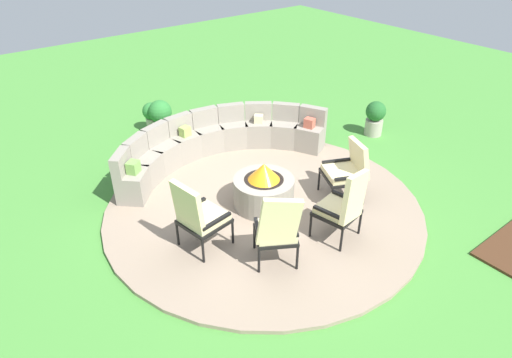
{
  "coord_description": "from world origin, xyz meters",
  "views": [
    {
      "loc": [
        -3.81,
        -4.65,
        4.27
      ],
      "look_at": [
        0.0,
        0.2,
        0.45
      ],
      "focal_mm": 31.5,
      "sensor_mm": 36.0,
      "label": 1
    }
  ],
  "objects_px": {
    "fire_pit": "(264,189)",
    "lounge_chair_back_right": "(348,169)",
    "potted_plant_0": "(152,115)",
    "lounge_chair_front_right": "(277,229)",
    "lounge_chair_back_left": "(344,205)",
    "lounge_chair_front_left": "(198,215)",
    "potted_plant_1": "(375,117)",
    "curved_stone_bench": "(216,143)",
    "potted_plant_2": "(161,115)"
  },
  "relations": [
    {
      "from": "lounge_chair_back_right",
      "to": "lounge_chair_front_left",
      "type": "bearing_deg",
      "value": 106.4
    },
    {
      "from": "lounge_chair_back_right",
      "to": "potted_plant_0",
      "type": "distance_m",
      "value": 4.6
    },
    {
      "from": "lounge_chair_front_right",
      "to": "lounge_chair_back_left",
      "type": "distance_m",
      "value": 1.1
    },
    {
      "from": "potted_plant_2",
      "to": "potted_plant_0",
      "type": "bearing_deg",
      "value": 106.33
    },
    {
      "from": "lounge_chair_front_right",
      "to": "potted_plant_1",
      "type": "height_order",
      "value": "lounge_chair_front_right"
    },
    {
      "from": "potted_plant_2",
      "to": "lounge_chair_back_left",
      "type": "bearing_deg",
      "value": -86.11
    },
    {
      "from": "fire_pit",
      "to": "potted_plant_1",
      "type": "bearing_deg",
      "value": 10.53
    },
    {
      "from": "fire_pit",
      "to": "lounge_chair_front_right",
      "type": "height_order",
      "value": "lounge_chair_front_right"
    },
    {
      "from": "lounge_chair_front_left",
      "to": "lounge_chair_front_right",
      "type": "xyz_separation_m",
      "value": [
        0.63,
        -0.92,
        0.02
      ]
    },
    {
      "from": "fire_pit",
      "to": "potted_plant_0",
      "type": "relative_size",
      "value": 1.53
    },
    {
      "from": "potted_plant_1",
      "to": "potted_plant_2",
      "type": "relative_size",
      "value": 0.99
    },
    {
      "from": "lounge_chair_front_left",
      "to": "potted_plant_2",
      "type": "relative_size",
      "value": 1.49
    },
    {
      "from": "fire_pit",
      "to": "lounge_chair_back_right",
      "type": "height_order",
      "value": "lounge_chair_back_right"
    },
    {
      "from": "potted_plant_2",
      "to": "curved_stone_bench",
      "type": "bearing_deg",
      "value": -81.99
    },
    {
      "from": "fire_pit",
      "to": "lounge_chair_back_left",
      "type": "xyz_separation_m",
      "value": [
        0.35,
        -1.35,
        0.27
      ]
    },
    {
      "from": "lounge_chair_back_left",
      "to": "potted_plant_2",
      "type": "height_order",
      "value": "lounge_chair_back_left"
    },
    {
      "from": "lounge_chair_front_left",
      "to": "potted_plant_1",
      "type": "height_order",
      "value": "lounge_chair_front_left"
    },
    {
      "from": "lounge_chair_back_right",
      "to": "lounge_chair_back_left",
      "type": "bearing_deg",
      "value": 153.52
    },
    {
      "from": "curved_stone_bench",
      "to": "lounge_chair_back_left",
      "type": "relative_size",
      "value": 3.58
    },
    {
      "from": "potted_plant_0",
      "to": "potted_plant_1",
      "type": "height_order",
      "value": "potted_plant_1"
    },
    {
      "from": "curved_stone_bench",
      "to": "potted_plant_1",
      "type": "xyz_separation_m",
      "value": [
        3.29,
        -1.1,
        0.01
      ]
    },
    {
      "from": "curved_stone_bench",
      "to": "potted_plant_1",
      "type": "distance_m",
      "value": 3.47
    },
    {
      "from": "curved_stone_bench",
      "to": "lounge_chair_back_right",
      "type": "xyz_separation_m",
      "value": [
        0.96,
        -2.41,
        0.2
      ]
    },
    {
      "from": "fire_pit",
      "to": "lounge_chair_front_right",
      "type": "distance_m",
      "value": 1.42
    },
    {
      "from": "lounge_chair_back_left",
      "to": "potted_plant_2",
      "type": "xyz_separation_m",
      "value": [
        -0.33,
        4.84,
        -0.21
      ]
    },
    {
      "from": "fire_pit",
      "to": "potted_plant_1",
      "type": "xyz_separation_m",
      "value": [
        3.56,
        0.66,
        0.04
      ]
    },
    {
      "from": "potted_plant_0",
      "to": "potted_plant_2",
      "type": "distance_m",
      "value": 0.28
    },
    {
      "from": "lounge_chair_front_right",
      "to": "lounge_chair_back_left",
      "type": "height_order",
      "value": "lounge_chair_front_right"
    },
    {
      "from": "curved_stone_bench",
      "to": "potted_plant_1",
      "type": "relative_size",
      "value": 5.59
    },
    {
      "from": "lounge_chair_back_left",
      "to": "lounge_chair_back_right",
      "type": "distance_m",
      "value": 1.11
    },
    {
      "from": "potted_plant_2",
      "to": "lounge_chair_front_left",
      "type": "bearing_deg",
      "value": -110.33
    },
    {
      "from": "lounge_chair_front_left",
      "to": "potted_plant_2",
      "type": "distance_m",
      "value": 4.01
    },
    {
      "from": "potted_plant_0",
      "to": "potted_plant_2",
      "type": "relative_size",
      "value": 0.85
    },
    {
      "from": "lounge_chair_front_left",
      "to": "lounge_chair_back_right",
      "type": "xyz_separation_m",
      "value": [
        2.59,
        -0.39,
        -0.03
      ]
    },
    {
      "from": "curved_stone_bench",
      "to": "potted_plant_0",
      "type": "xyz_separation_m",
      "value": [
        -0.32,
        2.0,
        -0.03
      ]
    },
    {
      "from": "lounge_chair_back_right",
      "to": "potted_plant_1",
      "type": "bearing_deg",
      "value": -35.74
    },
    {
      "from": "curved_stone_bench",
      "to": "lounge_chair_front_left",
      "type": "xyz_separation_m",
      "value": [
        -1.64,
        -2.02,
        0.23
      ]
    },
    {
      "from": "fire_pit",
      "to": "potted_plant_0",
      "type": "distance_m",
      "value": 3.76
    },
    {
      "from": "lounge_chair_front_left",
      "to": "potted_plant_1",
      "type": "relative_size",
      "value": 1.5
    },
    {
      "from": "curved_stone_bench",
      "to": "lounge_chair_back_left",
      "type": "xyz_separation_m",
      "value": [
        0.09,
        -3.11,
        0.24
      ]
    },
    {
      "from": "lounge_chair_back_left",
      "to": "potted_plant_2",
      "type": "distance_m",
      "value": 4.86
    },
    {
      "from": "lounge_chair_back_left",
      "to": "lounge_chair_front_left",
      "type": "bearing_deg",
      "value": 136.29
    },
    {
      "from": "potted_plant_0",
      "to": "lounge_chair_front_right",
      "type": "bearing_deg",
      "value": -97.84
    },
    {
      "from": "lounge_chair_front_left",
      "to": "potted_plant_0",
      "type": "relative_size",
      "value": 1.76
    },
    {
      "from": "curved_stone_bench",
      "to": "lounge_chair_front_left",
      "type": "bearing_deg",
      "value": -128.98
    },
    {
      "from": "lounge_chair_front_left",
      "to": "lounge_chair_back_right",
      "type": "relative_size",
      "value": 1.1
    },
    {
      "from": "curved_stone_bench",
      "to": "lounge_chair_back_left",
      "type": "distance_m",
      "value": 3.12
    },
    {
      "from": "fire_pit",
      "to": "lounge_chair_back_right",
      "type": "distance_m",
      "value": 1.4
    },
    {
      "from": "lounge_chair_back_right",
      "to": "potted_plant_1",
      "type": "relative_size",
      "value": 1.36
    },
    {
      "from": "lounge_chair_front_left",
      "to": "potted_plant_0",
      "type": "distance_m",
      "value": 4.24
    }
  ]
}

